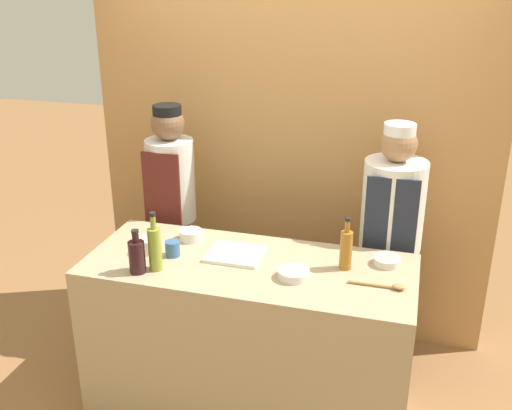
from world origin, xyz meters
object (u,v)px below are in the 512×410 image
(sauce_bowl_yellow, at_px, (191,234))
(chef_left, at_px, (173,215))
(cup_cream, at_px, (147,246))
(wooden_spoon, at_px, (386,286))
(cutting_board, at_px, (235,254))
(cup_blue, at_px, (173,248))
(bottle_amber, at_px, (346,249))
(chef_right, at_px, (389,245))
(bottle_oil, at_px, (155,248))
(sauce_bowl_orange, at_px, (294,273))
(bottle_wine, at_px, (137,256))
(sauce_bowl_red, at_px, (387,261))

(sauce_bowl_yellow, height_order, chef_left, chef_left)
(cup_cream, distance_m, wooden_spoon, 1.30)
(cutting_board, xyz_separation_m, cup_blue, (-0.33, -0.09, 0.03))
(wooden_spoon, bearing_deg, bottle_amber, 146.00)
(cutting_board, height_order, bottle_amber, bottle_amber)
(sauce_bowl_yellow, bearing_deg, chef_right, 20.43)
(cup_cream, height_order, chef_right, chef_right)
(bottle_oil, bearing_deg, chef_left, 107.52)
(sauce_bowl_orange, relative_size, bottle_oil, 0.50)
(sauce_bowl_orange, relative_size, cup_blue, 1.90)
(cup_cream, bearing_deg, cup_blue, 4.50)
(sauce_bowl_yellow, xyz_separation_m, bottle_oil, (-0.04, -0.39, 0.09))
(sauce_bowl_orange, xyz_separation_m, cup_cream, (-0.83, 0.05, 0.02))
(bottle_amber, xyz_separation_m, chef_left, (-1.20, 0.52, -0.16))
(sauce_bowl_yellow, relative_size, cup_cream, 1.38)
(bottle_oil, bearing_deg, sauce_bowl_orange, 8.55)
(chef_right, bearing_deg, bottle_wine, -145.15)
(cup_blue, bearing_deg, sauce_bowl_orange, -5.30)
(sauce_bowl_orange, bearing_deg, bottle_wine, -168.60)
(bottle_wine, height_order, cup_blue, bottle_wine)
(cup_cream, bearing_deg, sauce_bowl_orange, -3.59)
(sauce_bowl_yellow, height_order, bottle_wine, bottle_wine)
(bottle_oil, xyz_separation_m, cup_blue, (0.02, 0.17, -0.08))
(bottle_amber, bearing_deg, sauce_bowl_red, 26.16)
(cup_blue, bearing_deg, cup_cream, -175.50)
(cutting_board, xyz_separation_m, chef_right, (0.79, 0.54, -0.09))
(cutting_board, relative_size, chef_right, 0.18)
(cutting_board, relative_size, cup_blue, 3.47)
(wooden_spoon, relative_size, chef_left, 0.17)
(sauce_bowl_red, height_order, wooden_spoon, sauce_bowl_red)
(sauce_bowl_yellow, xyz_separation_m, cup_cream, (-0.17, -0.23, 0.01))
(sauce_bowl_yellow, relative_size, bottle_wine, 0.56)
(cup_blue, bearing_deg, cutting_board, 15.31)
(sauce_bowl_orange, height_order, cup_cream, cup_cream)
(bottle_amber, relative_size, chef_right, 0.18)
(cutting_board, relative_size, wooden_spoon, 1.05)
(sauce_bowl_red, xyz_separation_m, cup_blue, (-1.13, -0.21, 0.02))
(sauce_bowl_yellow, distance_m, bottle_wine, 0.46)
(cutting_board, height_order, chef_right, chef_right)
(cutting_board, height_order, wooden_spoon, wooden_spoon)
(sauce_bowl_yellow, bearing_deg, bottle_wine, -105.03)
(cup_cream, xyz_separation_m, cup_blue, (0.15, 0.01, 0.00))
(cup_cream, bearing_deg, bottle_amber, 6.46)
(cup_blue, relative_size, wooden_spoon, 0.30)
(chef_left, bearing_deg, cup_cream, -78.77)
(sauce_bowl_red, bearing_deg, cutting_board, -171.38)
(bottle_amber, bearing_deg, bottle_oil, -163.49)
(cutting_board, bearing_deg, bottle_oil, -143.35)
(bottle_wine, bearing_deg, wooden_spoon, 8.26)
(bottle_amber, height_order, chef_left, chef_left)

